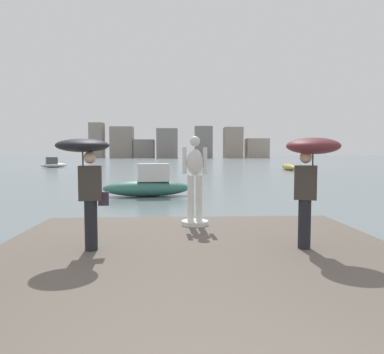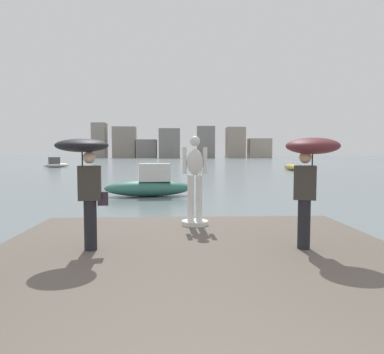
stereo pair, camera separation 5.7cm
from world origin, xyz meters
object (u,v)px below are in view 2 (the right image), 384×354
onlooker_left (85,165)px  boat_near (150,185)px  boat_rightward (56,164)px  onlooker_right (310,161)px  statue_white_figure (195,185)px  boat_far (291,167)px

onlooker_left → boat_near: (0.28, 11.19, -1.33)m
boat_rightward → onlooker_right: bearing=-67.1°
statue_white_figure → boat_rightward: (-17.55, 43.94, -0.84)m
onlooker_left → statue_white_figure: bearing=46.3°
boat_rightward → boat_near: bearing=-65.6°
statue_white_figure → onlooker_left: size_ratio=1.07×
boat_near → boat_rightward: boat_near is taller
onlooker_left → onlooker_right: 3.94m
statue_white_figure → boat_far: bearing=69.1°
boat_far → boat_rightward: boat_rightward is taller
boat_rightward → boat_far: bearing=-16.5°
statue_white_figure → boat_rightward: statue_white_figure is taller
onlooker_left → boat_far: size_ratio=0.36×
statue_white_figure → onlooker_right: statue_white_figure is taller
statue_white_figure → boat_rightward: bearing=111.8°
onlooker_left → onlooker_right: bearing=-1.3°
onlooker_left → boat_rightward: onlooker_left is taller
statue_white_figure → boat_near: statue_white_figure is taller
boat_near → onlooker_left: bearing=-91.4°
boat_near → boat_far: size_ratio=0.79×
boat_far → statue_white_figure: bearing=-110.9°
boat_far → boat_rightward: size_ratio=1.39×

